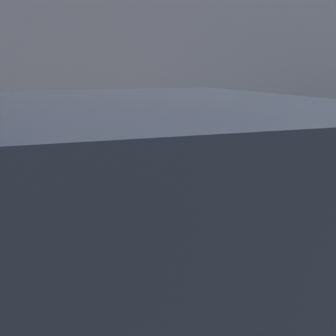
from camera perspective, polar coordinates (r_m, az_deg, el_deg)
sidewalk at (r=4.84m, az=-2.13°, el=-10.08°), size 24.00×2.80×0.13m
parking_meter at (r=3.34m, az=0.00°, el=1.03°), size 0.19×0.16×1.58m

